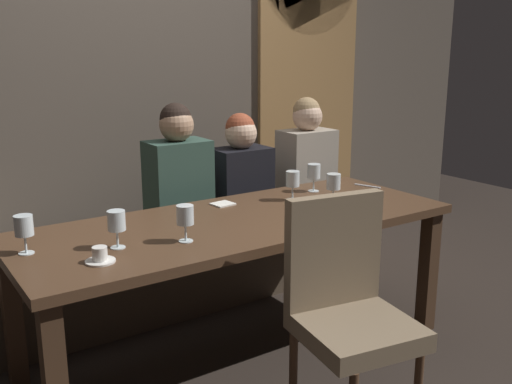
# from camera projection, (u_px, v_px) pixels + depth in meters

# --- Properties ---
(ground) EXTENTS (9.00, 9.00, 0.00)m
(ground) POSITION_uv_depth(u_px,v_px,m) (240.00, 353.00, 3.09)
(ground) COLOR black
(back_wall_tiled) EXTENTS (6.00, 0.12, 3.00)m
(back_wall_tiled) POSITION_uv_depth(u_px,v_px,m) (135.00, 58.00, 3.71)
(back_wall_tiled) COLOR brown
(back_wall_tiled) RESTS_ON ground
(arched_door) EXTENTS (0.90, 0.05, 2.55)m
(arched_door) POSITION_uv_depth(u_px,v_px,m) (308.00, 74.00, 4.42)
(arched_door) COLOR olive
(arched_door) RESTS_ON ground
(dining_table) EXTENTS (2.20, 0.84, 0.74)m
(dining_table) POSITION_uv_depth(u_px,v_px,m) (239.00, 235.00, 2.93)
(dining_table) COLOR #412B1C
(dining_table) RESTS_ON ground
(banquette_bench) EXTENTS (2.50, 0.44, 0.45)m
(banquette_bench) POSITION_uv_depth(u_px,v_px,m) (179.00, 271.00, 3.60)
(banquette_bench) COLOR #4A3C2E
(banquette_bench) RESTS_ON ground
(chair_near_side) EXTENTS (0.51, 0.51, 0.98)m
(chair_near_side) POSITION_uv_depth(u_px,v_px,m) (347.00, 300.00, 2.41)
(chair_near_side) COLOR #4C3321
(chair_near_side) RESTS_ON ground
(diner_redhead) EXTENTS (0.36, 0.24, 0.81)m
(diner_redhead) POSITION_uv_depth(u_px,v_px,m) (178.00, 176.00, 3.45)
(diner_redhead) COLOR #2D473D
(diner_redhead) RESTS_ON banquette_bench
(diner_bearded) EXTENTS (0.36, 0.24, 0.72)m
(diner_bearded) POSITION_uv_depth(u_px,v_px,m) (241.00, 173.00, 3.72)
(diner_bearded) COLOR black
(diner_bearded) RESTS_ON banquette_bench
(diner_far_end) EXTENTS (0.36, 0.24, 0.79)m
(diner_far_end) POSITION_uv_depth(u_px,v_px,m) (306.00, 159.00, 3.98)
(diner_far_end) COLOR #9E9384
(diner_far_end) RESTS_ON banquette_bench
(wine_glass_far_right) EXTENTS (0.08, 0.08, 0.16)m
(wine_glass_far_right) POSITION_uv_depth(u_px,v_px,m) (314.00, 172.00, 3.43)
(wine_glass_far_right) COLOR silver
(wine_glass_far_right) RESTS_ON dining_table
(wine_glass_near_left) EXTENTS (0.08, 0.08, 0.16)m
(wine_glass_near_left) POSITION_uv_depth(u_px,v_px,m) (185.00, 217.00, 2.55)
(wine_glass_near_left) COLOR silver
(wine_glass_near_left) RESTS_ON dining_table
(wine_glass_center_back) EXTENTS (0.08, 0.08, 0.16)m
(wine_glass_center_back) POSITION_uv_depth(u_px,v_px,m) (116.00, 223.00, 2.47)
(wine_glass_center_back) COLOR silver
(wine_glass_center_back) RESTS_ON dining_table
(wine_glass_far_left) EXTENTS (0.08, 0.08, 0.16)m
(wine_glass_far_left) POSITION_uv_depth(u_px,v_px,m) (333.00, 182.00, 3.17)
(wine_glass_far_left) COLOR silver
(wine_glass_far_left) RESTS_ON dining_table
(wine_glass_end_left) EXTENTS (0.08, 0.08, 0.16)m
(wine_glass_end_left) POSITION_uv_depth(u_px,v_px,m) (24.00, 227.00, 2.40)
(wine_glass_end_left) COLOR silver
(wine_glass_end_left) RESTS_ON dining_table
(wine_glass_center_front) EXTENTS (0.08, 0.08, 0.16)m
(wine_glass_center_front) POSITION_uv_depth(u_px,v_px,m) (293.00, 180.00, 3.24)
(wine_glass_center_front) COLOR silver
(wine_glass_center_front) RESTS_ON dining_table
(espresso_cup) EXTENTS (0.12, 0.12, 0.06)m
(espresso_cup) POSITION_uv_depth(u_px,v_px,m) (100.00, 256.00, 2.32)
(espresso_cup) COLOR white
(espresso_cup) RESTS_ON dining_table
(fork_on_table) EXTENTS (0.07, 0.17, 0.01)m
(fork_on_table) POSITION_uv_depth(u_px,v_px,m) (367.00, 186.00, 3.58)
(fork_on_table) COLOR silver
(fork_on_table) RESTS_ON dining_table
(folded_napkin) EXTENTS (0.12, 0.11, 0.01)m
(folded_napkin) POSITION_uv_depth(u_px,v_px,m) (223.00, 204.00, 3.17)
(folded_napkin) COLOR silver
(folded_napkin) RESTS_ON dining_table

